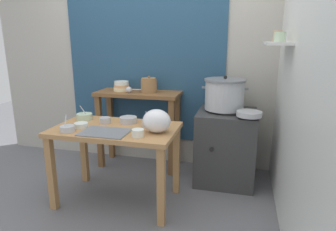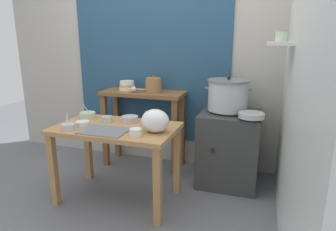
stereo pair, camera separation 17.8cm
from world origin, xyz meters
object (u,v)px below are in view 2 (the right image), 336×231
at_px(prep_bowl_1, 88,115).
at_px(bowl_stack_enamel, 127,86).
at_px(prep_bowl_0, 130,119).
at_px(clay_pot, 153,85).
at_px(prep_table, 116,138).
at_px(prep_bowl_2, 83,123).
at_px(stove_block, 229,148).
at_px(prep_bowl_3, 69,126).
at_px(steamer_pot, 228,95).
at_px(prep_bowl_5, 148,122).
at_px(ladle, 134,89).
at_px(plastic_bag, 155,121).
at_px(back_shelf_table, 143,110).
at_px(serving_tray, 104,131).
at_px(prep_bowl_6, 136,132).
at_px(wide_pan, 251,115).
at_px(prep_bowl_4, 107,119).

bearing_deg(prep_bowl_1, bowl_stack_enamel, 79.99).
bearing_deg(prep_bowl_0, clay_pot, 89.59).
xyz_separation_m(prep_table, prep_bowl_2, (-0.30, -0.07, 0.13)).
height_order(stove_block, prep_bowl_3, prep_bowl_3).
bearing_deg(prep_bowl_2, steamer_pot, 32.49).
xyz_separation_m(prep_table, prep_bowl_5, (0.28, 0.09, 0.15)).
relative_size(stove_block, prep_bowl_3, 5.64).
relative_size(ladle, plastic_bag, 1.06).
distance_m(plastic_bag, prep_bowl_2, 0.70).
relative_size(back_shelf_table, plastic_bag, 4.00).
height_order(steamer_pot, serving_tray, steamer_pot).
distance_m(clay_pot, bowl_stack_enamel, 0.35).
relative_size(prep_table, prep_bowl_6, 10.97).
height_order(steamer_pot, ladle, steamer_pot).
bearing_deg(ladle, prep_bowl_2, -101.17).
bearing_deg(plastic_bag, prep_bowl_6, -129.08).
distance_m(back_shelf_table, bowl_stack_enamel, 0.35).
bearing_deg(prep_bowl_5, back_shelf_table, 116.00).
bearing_deg(bowl_stack_enamel, serving_tray, -75.46).
height_order(bowl_stack_enamel, plastic_bag, bowl_stack_enamel).
bearing_deg(clay_pot, prep_bowl_1, -125.97).
bearing_deg(back_shelf_table, ladle, -131.44).
height_order(wide_pan, prep_bowl_0, wide_pan).
height_order(stove_block, prep_bowl_0, stove_block).
distance_m(prep_table, plastic_bag, 0.46).
xyz_separation_m(back_shelf_table, serving_tray, (0.05, -0.97, 0.05)).
relative_size(steamer_pot, serving_tray, 1.17).
distance_m(back_shelf_table, prep_bowl_0, 0.65).
bearing_deg(bowl_stack_enamel, wide_pan, -14.61).
xyz_separation_m(prep_bowl_3, prep_bowl_5, (0.62, 0.31, 0.01)).
height_order(back_shelf_table, prep_bowl_3, back_shelf_table).
distance_m(clay_pot, prep_bowl_2, 0.98).
bearing_deg(prep_bowl_6, prep_bowl_2, 168.23).
bearing_deg(steamer_pot, stove_block, -26.62).
xyz_separation_m(stove_block, prep_bowl_2, (-1.24, -0.75, 0.36)).
bearing_deg(stove_block, prep_bowl_4, -152.64).
relative_size(bowl_stack_enamel, prep_bowl_1, 1.23).
height_order(stove_block, ladle, ladle).
bearing_deg(prep_bowl_5, wide_pan, 22.86).
distance_m(ladle, prep_bowl_5, 0.78).
bearing_deg(prep_bowl_1, steamer_pot, 21.90).
height_order(ladle, prep_bowl_3, ladle).
relative_size(prep_table, plastic_bag, 4.58).
bearing_deg(ladle, prep_table, -79.14).
bearing_deg(wide_pan, plastic_bag, -146.00).
distance_m(plastic_bag, prep_bowl_3, 0.77).
xyz_separation_m(stove_block, bowl_stack_enamel, (-1.23, 0.16, 0.57)).
height_order(clay_pot, prep_bowl_5, clay_pot).
distance_m(plastic_bag, prep_bowl_4, 0.58).
height_order(prep_bowl_1, prep_bowl_6, prep_bowl_1).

